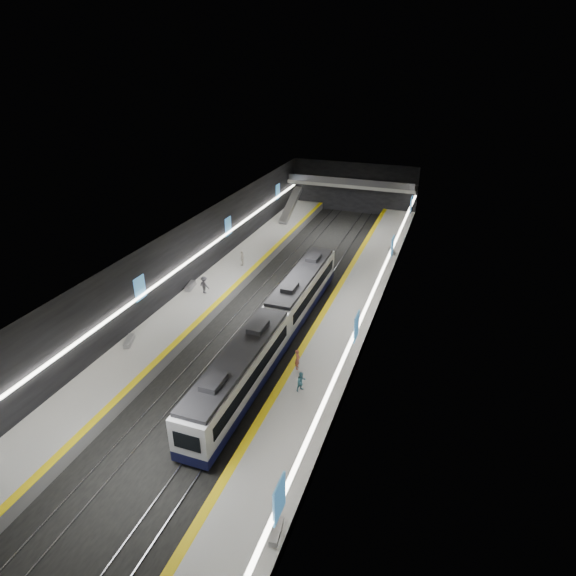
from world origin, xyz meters
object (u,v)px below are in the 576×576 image
at_px(escalator, 291,205).
at_px(bench_left_near, 129,341).
at_px(passenger_right_b, 301,382).
at_px(train, 275,325).
at_px(bench_right_far, 392,251).
at_px(passenger_left_b, 204,285).
at_px(passenger_right_a, 298,359).
at_px(passenger_left_a, 242,258).
at_px(bench_left_far, 191,286).
at_px(bench_right_near, 277,531).

bearing_deg(escalator, bench_left_near, -92.31).
height_order(bench_left_near, passenger_right_b, passenger_right_b).
bearing_deg(passenger_right_b, train, 68.45).
xyz_separation_m(bench_right_far, passenger_left_b, (-16.62, -17.65, 0.72)).
height_order(train, passenger_left_b, train).
xyz_separation_m(passenger_right_a, passenger_left_a, (-12.66, 17.17, 0.04)).
xyz_separation_m(passenger_right_a, passenger_right_b, (1.15, -2.51, -0.06)).
xyz_separation_m(bench_left_near, bench_left_far, (-0.48, 11.27, 0.02)).
height_order(bench_right_near, bench_right_far, bench_right_far).
bearing_deg(bench_left_near, passenger_left_a, 61.96).
distance_m(bench_right_far, passenger_left_a, 18.70).
xyz_separation_m(bench_right_near, bench_right_far, (-0.38, 41.14, 0.02)).
bearing_deg(bench_right_far, train, -129.81).
bearing_deg(bench_left_near, passenger_right_b, -25.09).
relative_size(escalator, passenger_right_b, 4.99).
xyz_separation_m(escalator, bench_left_far, (-2.00, -26.33, -1.65)).
bearing_deg(passenger_left_b, bench_left_far, 4.12).
bearing_deg(passenger_left_a, passenger_left_b, -16.22).
bearing_deg(bench_right_far, passenger_left_b, -157.10).
relative_size(train, passenger_left_a, 16.66).
relative_size(bench_left_near, passenger_right_a, 1.08).
xyz_separation_m(bench_left_far, bench_right_near, (19.00, -24.02, -0.05)).
height_order(escalator, passenger_left_a, escalator).
relative_size(escalator, passenger_left_b, 4.31).
bearing_deg(train, bench_right_near, -68.77).
height_order(passenger_right_a, passenger_left_b, passenger_left_b).
height_order(escalator, passenger_right_a, escalator).
relative_size(train, escalator, 3.76).
distance_m(train, passenger_left_a, 16.28).
relative_size(escalator, bench_right_near, 4.98).
distance_m(train, passenger_right_b, 7.77).
distance_m(bench_left_far, bench_right_near, 30.63).
height_order(escalator, passenger_left_b, escalator).
xyz_separation_m(escalator, bench_right_far, (16.62, -9.22, -1.69)).
bearing_deg(train, bench_right_far, 74.02).
xyz_separation_m(escalator, passenger_left_a, (0.69, -18.98, -1.00)).
bearing_deg(passenger_left_b, train, 170.22).
xyz_separation_m(train, bench_left_far, (-12.00, 6.01, -0.95)).
bearing_deg(train, bench_left_far, 153.41).
height_order(bench_right_far, passenger_right_a, passenger_right_a).
bearing_deg(escalator, bench_right_far, -29.01).
xyz_separation_m(bench_left_far, passenger_left_b, (2.01, -0.53, 0.68)).
distance_m(bench_right_near, passenger_right_b, 11.97).
height_order(passenger_right_b, passenger_left_b, passenger_left_b).
distance_m(bench_left_near, passenger_right_a, 14.95).
bearing_deg(passenger_left_b, bench_right_near, 144.82).
xyz_separation_m(train, bench_right_far, (6.62, 23.12, -0.98)).
distance_m(bench_left_near, bench_left_far, 11.28).
relative_size(train, bench_left_near, 16.14).
bearing_deg(bench_left_far, passenger_left_a, 59.95).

